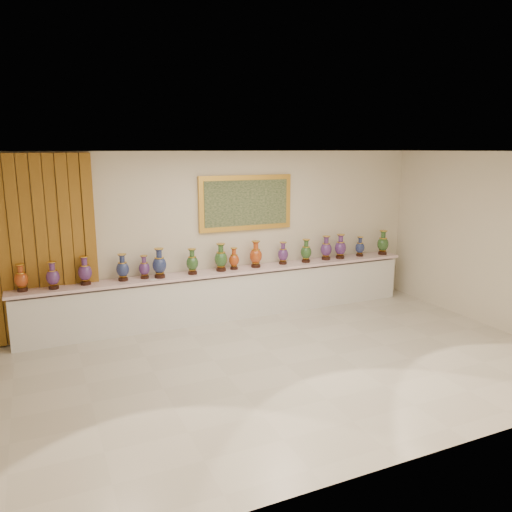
{
  "coord_description": "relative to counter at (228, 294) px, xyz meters",
  "views": [
    {
      "loc": [
        -3.12,
        -5.9,
        3.03
      ],
      "look_at": [
        0.3,
        1.7,
        1.24
      ],
      "focal_mm": 35.0,
      "sensor_mm": 36.0,
      "label": 1
    }
  ],
  "objects": [
    {
      "name": "vase_3",
      "position": [
        -1.85,
        0.01,
        0.67
      ],
      "size": [
        0.21,
        0.21,
        0.45
      ],
      "rotation": [
        0.0,
        0.0,
        0.01
      ],
      "color": "black",
      "rests_on": "counter"
    },
    {
      "name": "vase_12",
      "position": [
        2.07,
        0.01,
        0.67
      ],
      "size": [
        0.22,
        0.22,
        0.47
      ],
      "rotation": [
        0.0,
        0.0,
        0.01
      ],
      "color": "black",
      "rests_on": "counter"
    },
    {
      "name": "ground",
      "position": [
        0.0,
        -2.27,
        -0.44
      ],
      "size": [
        8.0,
        8.0,
        0.0
      ],
      "primitive_type": "plane",
      "color": "beige",
      "rests_on": "ground"
    },
    {
      "name": "counter",
      "position": [
        0.0,
        0.0,
        0.0
      ],
      "size": [
        7.28,
        0.48,
        0.9
      ],
      "color": "white",
      "rests_on": "ground"
    },
    {
      "name": "vase_9",
      "position": [
        0.54,
        -0.02,
        0.68
      ],
      "size": [
        0.26,
        0.26,
        0.49
      ],
      "rotation": [
        0.0,
        0.0,
        -0.16
      ],
      "color": "black",
      "rests_on": "counter"
    },
    {
      "name": "vase_11",
      "position": [
        1.59,
        -0.04,
        0.66
      ],
      "size": [
        0.27,
        0.27,
        0.45
      ],
      "rotation": [
        0.0,
        0.0,
        -0.42
      ],
      "color": "black",
      "rests_on": "counter"
    },
    {
      "name": "vase_8",
      "position": [
        0.12,
        -0.0,
        0.64
      ],
      "size": [
        0.23,
        0.23,
        0.4
      ],
      "rotation": [
        0.0,
        0.0,
        0.33
      ],
      "color": "black",
      "rests_on": "counter"
    },
    {
      "name": "label_card",
      "position": [
        -1.38,
        -0.14,
        0.47
      ],
      "size": [
        0.1,
        0.06,
        0.0
      ],
      "primitive_type": "cube",
      "color": "white",
      "rests_on": "counter"
    },
    {
      "name": "vase_2",
      "position": [
        -2.44,
        0.0,
        0.67
      ],
      "size": [
        0.26,
        0.26,
        0.47
      ],
      "rotation": [
        0.0,
        0.0,
        -0.22
      ],
      "color": "black",
      "rests_on": "counter"
    },
    {
      "name": "vase_4",
      "position": [
        -1.49,
        0.01,
        0.64
      ],
      "size": [
        0.21,
        0.21,
        0.39
      ],
      "rotation": [
        0.0,
        0.0,
        -0.18
      ],
      "color": "black",
      "rests_on": "counter"
    },
    {
      "name": "vase_10",
      "position": [
        1.12,
        0.01,
        0.65
      ],
      "size": [
        0.26,
        0.26,
        0.42
      ],
      "rotation": [
        0.0,
        0.0,
        -0.38
      ],
      "color": "black",
      "rests_on": "counter"
    },
    {
      "name": "vase_14",
      "position": [
        2.87,
        0.0,
        0.64
      ],
      "size": [
        0.2,
        0.2,
        0.4
      ],
      "rotation": [
        0.0,
        0.0,
        0.06
      ],
      "color": "black",
      "rests_on": "counter"
    },
    {
      "name": "vase_0",
      "position": [
        -3.37,
        -0.0,
        0.66
      ],
      "size": [
        0.21,
        0.21,
        0.43
      ],
      "rotation": [
        0.0,
        0.0,
        0.04
      ],
      "color": "black",
      "rests_on": "counter"
    },
    {
      "name": "vase_5",
      "position": [
        -1.25,
        -0.05,
        0.69
      ],
      "size": [
        0.3,
        0.3,
        0.51
      ],
      "rotation": [
        0.0,
        0.0,
        0.37
      ],
      "color": "black",
      "rests_on": "counter"
    },
    {
      "name": "room",
      "position": [
        -2.47,
        0.17,
        1.16
      ],
      "size": [
        8.0,
        8.0,
        8.0
      ],
      "color": "beige",
      "rests_on": "ground"
    },
    {
      "name": "vase_1",
      "position": [
        -2.92,
        -0.06,
        0.66
      ],
      "size": [
        0.22,
        0.22,
        0.43
      ],
      "rotation": [
        0.0,
        0.0,
        -0.09
      ],
      "color": "black",
      "rests_on": "counter"
    },
    {
      "name": "vase_7",
      "position": [
        -0.14,
        -0.03,
        0.69
      ],
      "size": [
        0.28,
        0.28,
        0.5
      ],
      "rotation": [
        0.0,
        0.0,
        -0.24
      ],
      "color": "black",
      "rests_on": "counter"
    },
    {
      "name": "vase_15",
      "position": [
        3.4,
        -0.05,
        0.69
      ],
      "size": [
        0.27,
        0.27,
        0.5
      ],
      "rotation": [
        0.0,
        0.0,
        0.21
      ],
      "color": "black",
      "rests_on": "counter"
    },
    {
      "name": "vase_13",
      "position": [
        2.39,
        -0.01,
        0.68
      ],
      "size": [
        0.27,
        0.27,
        0.48
      ],
      "rotation": [
        0.0,
        0.0,
        -0.24
      ],
      "color": "black",
      "rests_on": "counter"
    },
    {
      "name": "vase_6",
      "position": [
        -0.67,
        -0.04,
        0.67
      ],
      "size": [
        0.23,
        0.23,
        0.45
      ],
      "rotation": [
        0.0,
        0.0,
        0.09
      ],
      "color": "black",
      "rests_on": "counter"
    }
  ]
}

